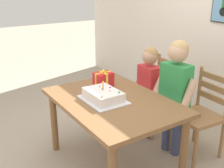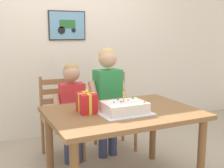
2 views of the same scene
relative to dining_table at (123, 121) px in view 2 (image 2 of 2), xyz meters
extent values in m
cube|color=silver|center=(0.00, 1.68, 0.67)|extent=(6.40, 0.08, 2.60)
cube|color=#332823|center=(-0.01, 1.63, 0.88)|extent=(0.51, 0.02, 0.39)
cube|color=#669EC6|center=(-0.01, 1.62, 0.88)|extent=(0.48, 0.01, 0.36)
cube|color=#28662D|center=(-0.01, 1.62, 0.90)|extent=(0.22, 0.01, 0.11)
cylinder|color=black|center=(-0.09, 1.62, 0.81)|extent=(0.10, 0.01, 0.10)
cylinder|color=black|center=(0.08, 1.62, 0.81)|extent=(0.06, 0.01, 0.06)
cube|color=brown|center=(0.00, 0.00, 0.08)|extent=(1.32, 0.93, 0.04)
cylinder|color=brown|center=(0.58, -0.39, -0.28)|extent=(0.07, 0.07, 0.68)
cylinder|color=brown|center=(-0.58, 0.39, -0.28)|extent=(0.07, 0.07, 0.68)
cylinder|color=brown|center=(0.58, 0.39, -0.28)|extent=(0.07, 0.07, 0.68)
cube|color=silver|center=(-0.03, -0.09, 0.10)|extent=(0.44, 0.34, 0.01)
cube|color=white|center=(-0.03, -0.09, 0.15)|extent=(0.36, 0.26, 0.09)
cylinder|color=orange|center=(-0.04, -0.09, 0.23)|extent=(0.01, 0.01, 0.07)
sphere|color=yellow|center=(-0.04, -0.09, 0.28)|extent=(0.02, 0.02, 0.02)
sphere|color=orange|center=(0.11, -0.19, 0.21)|extent=(0.02, 0.02, 0.02)
sphere|color=purple|center=(-0.05, 0.00, 0.21)|extent=(0.02, 0.02, 0.02)
sphere|color=blue|center=(-0.06, -0.08, 0.21)|extent=(0.01, 0.01, 0.01)
sphere|color=green|center=(-0.12, -0.07, 0.21)|extent=(0.01, 0.01, 0.01)
sphere|color=green|center=(0.10, 0.00, 0.21)|extent=(0.02, 0.02, 0.02)
sphere|color=orange|center=(0.02, -0.05, 0.21)|extent=(0.01, 0.01, 0.01)
cube|color=red|center=(-0.31, 0.08, 0.18)|extent=(0.14, 0.18, 0.17)
cube|color=yellow|center=(-0.31, 0.08, 0.18)|extent=(0.15, 0.02, 0.18)
cube|color=yellow|center=(-0.31, 0.08, 0.18)|extent=(0.02, 0.19, 0.18)
sphere|color=yellow|center=(-0.31, 0.08, 0.28)|extent=(0.04, 0.04, 0.04)
cube|color=#996B42|center=(-0.33, 0.84, -0.18)|extent=(0.43, 0.43, 0.04)
cylinder|color=#996B42|center=(-0.15, 0.65, -0.41)|extent=(0.04, 0.04, 0.43)
cylinder|color=#996B42|center=(-0.53, 0.66, -0.41)|extent=(0.04, 0.04, 0.43)
cylinder|color=#996B42|center=(-0.13, 1.03, -0.41)|extent=(0.04, 0.04, 0.43)
cylinder|color=#996B42|center=(-0.51, 1.04, -0.41)|extent=(0.04, 0.04, 0.43)
cylinder|color=#996B42|center=(-0.13, 1.03, 0.07)|extent=(0.04, 0.04, 0.45)
cylinder|color=#996B42|center=(-0.51, 1.04, 0.07)|extent=(0.04, 0.04, 0.45)
cube|color=#996B42|center=(-0.32, 1.03, 0.00)|extent=(0.36, 0.04, 0.06)
cube|color=#996B42|center=(-0.32, 1.03, 0.11)|extent=(0.36, 0.04, 0.06)
cube|color=#996B42|center=(-0.32, 1.03, 0.23)|extent=(0.36, 0.04, 0.06)
cube|color=#996B42|center=(0.33, 0.84, -0.18)|extent=(0.45, 0.45, 0.04)
cylinder|color=#996B42|center=(0.51, 0.64, -0.41)|extent=(0.04, 0.04, 0.43)
cylinder|color=#996B42|center=(0.13, 0.66, -0.41)|extent=(0.04, 0.04, 0.43)
cylinder|color=#996B42|center=(0.53, 1.02, -0.41)|extent=(0.04, 0.04, 0.43)
cylinder|color=#996B42|center=(0.15, 1.04, -0.41)|extent=(0.04, 0.04, 0.43)
cylinder|color=#996B42|center=(0.53, 1.02, 0.07)|extent=(0.04, 0.04, 0.45)
cylinder|color=#996B42|center=(0.15, 1.04, 0.07)|extent=(0.04, 0.04, 0.45)
cube|color=#996B42|center=(0.34, 1.03, 0.00)|extent=(0.36, 0.05, 0.06)
cube|color=#996B42|center=(0.34, 1.03, 0.11)|extent=(0.36, 0.05, 0.06)
cube|color=#996B42|center=(0.34, 1.03, 0.23)|extent=(0.36, 0.05, 0.06)
cylinder|color=#38426B|center=(0.22, 0.67, -0.39)|extent=(0.10, 0.10, 0.47)
cylinder|color=#38426B|center=(0.09, 0.66, -0.39)|extent=(0.10, 0.10, 0.47)
cube|color=#2D934C|center=(0.15, 0.67, 0.11)|extent=(0.31, 0.21, 0.54)
cylinder|color=tan|center=(0.34, 0.65, 0.09)|extent=(0.10, 0.23, 0.36)
cylinder|color=tan|center=(-0.03, 0.61, 0.09)|extent=(0.10, 0.23, 0.36)
sphere|color=tan|center=(0.15, 0.67, 0.50)|extent=(0.20, 0.20, 0.20)
sphere|color=tan|center=(0.15, 0.68, 0.53)|extent=(0.19, 0.19, 0.19)
cylinder|color=#38426B|center=(-0.20, 0.66, -0.42)|extent=(0.09, 0.09, 0.41)
cylinder|color=#38426B|center=(-0.32, 0.67, -0.42)|extent=(0.09, 0.09, 0.41)
cube|color=red|center=(-0.26, 0.67, 0.02)|extent=(0.26, 0.17, 0.47)
cylinder|color=tan|center=(-0.10, 0.63, 0.01)|extent=(0.08, 0.20, 0.31)
cylinder|color=tan|center=(-0.42, 0.64, 0.01)|extent=(0.08, 0.20, 0.31)
sphere|color=tan|center=(-0.26, 0.67, 0.37)|extent=(0.18, 0.18, 0.18)
sphere|color=#A87F4C|center=(-0.26, 0.68, 0.39)|extent=(0.17, 0.17, 0.17)
camera|label=1|loc=(2.06, -1.36, 1.16)|focal=45.31mm
camera|label=2|loc=(-1.14, -2.20, 0.78)|focal=46.09mm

